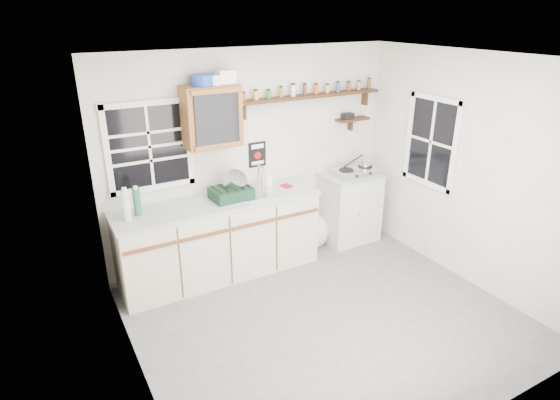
{
  "coord_description": "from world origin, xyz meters",
  "views": [
    {
      "loc": [
        -2.31,
        -3.17,
        2.88
      ],
      "look_at": [
        -0.22,
        0.55,
        1.12
      ],
      "focal_mm": 30.0,
      "sensor_mm": 36.0,
      "label": 1
    }
  ],
  "objects_px": {
    "main_cabinet": "(220,238)",
    "right_cabinet": "(349,207)",
    "dish_rack": "(232,189)",
    "hotplate": "(356,171)",
    "spice_shelf": "(310,95)",
    "upper_cabinet": "(212,116)"
  },
  "relations": [
    {
      "from": "main_cabinet",
      "to": "dish_rack",
      "type": "xyz_separation_m",
      "value": [
        0.17,
        -0.01,
        0.56
      ]
    },
    {
      "from": "spice_shelf",
      "to": "dish_rack",
      "type": "distance_m",
      "value": 1.46
    },
    {
      "from": "main_cabinet",
      "to": "spice_shelf",
      "type": "distance_m",
      "value": 1.97
    },
    {
      "from": "spice_shelf",
      "to": "hotplate",
      "type": "distance_m",
      "value": 1.17
    },
    {
      "from": "main_cabinet",
      "to": "hotplate",
      "type": "bearing_deg",
      "value": 0.16
    },
    {
      "from": "spice_shelf",
      "to": "hotplate",
      "type": "relative_size",
      "value": 3.14
    },
    {
      "from": "right_cabinet",
      "to": "hotplate",
      "type": "xyz_separation_m",
      "value": [
        0.06,
        -0.02,
        0.49
      ]
    },
    {
      "from": "main_cabinet",
      "to": "right_cabinet",
      "type": "relative_size",
      "value": 2.54
    },
    {
      "from": "main_cabinet",
      "to": "hotplate",
      "type": "height_order",
      "value": "hotplate"
    },
    {
      "from": "main_cabinet",
      "to": "upper_cabinet",
      "type": "bearing_deg",
      "value": 76.32
    },
    {
      "from": "dish_rack",
      "to": "hotplate",
      "type": "xyz_separation_m",
      "value": [
        1.72,
        0.01,
        -0.07
      ]
    },
    {
      "from": "right_cabinet",
      "to": "spice_shelf",
      "type": "xyz_separation_m",
      "value": [
        -0.53,
        0.19,
        1.47
      ]
    },
    {
      "from": "main_cabinet",
      "to": "dish_rack",
      "type": "relative_size",
      "value": 5.14
    },
    {
      "from": "right_cabinet",
      "to": "hotplate",
      "type": "bearing_deg",
      "value": -18.1
    },
    {
      "from": "dish_rack",
      "to": "hotplate",
      "type": "distance_m",
      "value": 1.73
    },
    {
      "from": "hotplate",
      "to": "dish_rack",
      "type": "bearing_deg",
      "value": 179.66
    },
    {
      "from": "right_cabinet",
      "to": "hotplate",
      "type": "distance_m",
      "value": 0.5
    },
    {
      "from": "right_cabinet",
      "to": "spice_shelf",
      "type": "bearing_deg",
      "value": 160.68
    },
    {
      "from": "main_cabinet",
      "to": "upper_cabinet",
      "type": "distance_m",
      "value": 1.37
    },
    {
      "from": "right_cabinet",
      "to": "upper_cabinet",
      "type": "bearing_deg",
      "value": 176.24
    },
    {
      "from": "upper_cabinet",
      "to": "spice_shelf",
      "type": "xyz_separation_m",
      "value": [
        1.27,
        0.07,
        0.11
      ]
    },
    {
      "from": "right_cabinet",
      "to": "dish_rack",
      "type": "xyz_separation_m",
      "value": [
        -1.66,
        -0.03,
        0.57
      ]
    }
  ]
}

